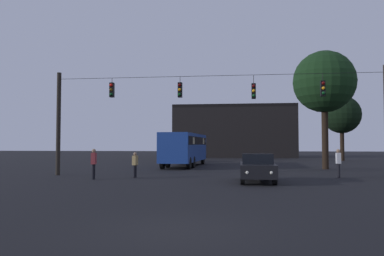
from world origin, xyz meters
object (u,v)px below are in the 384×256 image
Objects in this scene: car_far_left at (182,155)px; pedestrian_crossing_right at (135,163)px; car_near_right at (257,167)px; pedestrian_crossing_left at (338,161)px; pedestrian_crossing_center at (94,162)px; tree_left_silhouette at (342,115)px; city_bus at (185,146)px; tree_behind_building at (324,82)px.

car_far_left is 21.21m from pedestrian_crossing_right.
pedestrian_crossing_left is at bearing 32.36° from car_near_right.
pedestrian_crossing_center is 35.50m from tree_left_silhouette.
pedestrian_crossing_center is at bearing -103.79° from city_bus.
tree_behind_building reaches higher than car_far_left.
tree_left_silhouette is at bearing 15.86° from car_far_left.
pedestrian_crossing_left is 12.34m from pedestrian_crossing_right.
pedestrian_crossing_right is (0.25, -21.21, 0.07)m from car_far_left.
city_bus is at bearing 166.87° from tree_behind_building.
tree_behind_building reaches higher than tree_left_silhouette.
pedestrian_crossing_left is at bearing -97.16° from tree_behind_building.
car_far_left is 20.67m from tree_left_silhouette.
pedestrian_crossing_center reaches higher than car_near_right.
tree_behind_building is at bearing 35.69° from pedestrian_crossing_center.
tree_behind_building is at bearing 62.25° from car_near_right.
city_bus is 14.28m from pedestrian_crossing_center.
pedestrian_crossing_left is at bearing -45.45° from city_bus.
car_near_right is (5.94, -14.27, -1.07)m from city_bus.
city_bus reaches higher than pedestrian_crossing_center.
city_bus reaches higher than car_far_left.
city_bus is 2.55× the size of car_near_right.
city_bus is at bearing -141.11° from tree_left_silhouette.
pedestrian_crossing_right is 0.19× the size of tree_left_silhouette.
tree_left_silhouette reaches higher than pedestrian_crossing_center.
car_near_right is 2.82× the size of pedestrian_crossing_right.
tree_behind_building is at bearing 82.84° from pedestrian_crossing_left.
pedestrian_crossing_center is (-1.81, -22.65, 0.21)m from car_far_left.
pedestrian_crossing_left reaches higher than pedestrian_crossing_right.
pedestrian_crossing_center is 1.15× the size of pedestrian_crossing_right.
tree_behind_building is (13.56, -11.60, 6.35)m from car_far_left.
pedestrian_crossing_left is 14.59m from pedestrian_crossing_center.
pedestrian_crossing_right is (-1.34, -12.40, -1.00)m from city_bus.
pedestrian_crossing_right is 17.58m from tree_behind_building.
car_near_right is at bearing -112.42° from tree_left_silhouette.
city_bus reaches higher than car_near_right.
city_bus is 2.49× the size of car_far_left.
car_far_left is 0.55× the size of tree_left_silhouette.
car_near_right is 2.46× the size of pedestrian_crossing_center.
pedestrian_crossing_center is at bearing -169.21° from pedestrian_crossing_left.
car_near_right is 0.97× the size of car_far_left.
pedestrian_crossing_center is at bearing -94.58° from car_far_left.
car_far_left is 2.89× the size of pedestrian_crossing_right.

